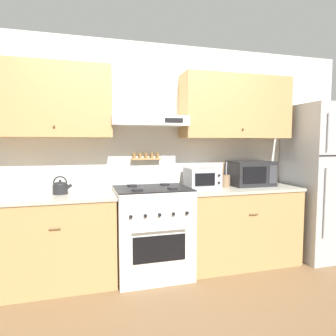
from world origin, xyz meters
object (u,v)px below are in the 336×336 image
refrigerator (323,181)px  toaster_oven (202,178)px  stove_range (152,231)px  tea_kettle (60,187)px  microwave (251,173)px  utensil_crock (225,180)px

refrigerator → toaster_oven: 1.58m
stove_range → refrigerator: 2.24m
tea_kettle → toaster_oven: 1.54m
stove_range → tea_kettle: tea_kettle is taller
microwave → utensil_crock: same height
toaster_oven → stove_range: bearing=-169.9°
utensil_crock → toaster_oven: utensil_crock is taller
microwave → refrigerator: bearing=-9.5°
stove_range → refrigerator: refrigerator is taller
tea_kettle → microwave: 2.18m
refrigerator → utensil_crock: bearing=173.9°
refrigerator → microwave: refrigerator is taller
microwave → toaster_oven: (-0.64, -0.02, -0.03)m
tea_kettle → toaster_oven: bearing=-0.1°
stove_range → toaster_oven: toaster_oven is taller
stove_range → utensil_crock: (0.90, 0.11, 0.50)m
utensil_crock → toaster_oven: 0.29m
toaster_oven → microwave: bearing=1.7°
tea_kettle → toaster_oven: size_ratio=0.54×
stove_range → toaster_oven: bearing=10.1°
refrigerator → microwave: bearing=170.5°
refrigerator → microwave: 0.95m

